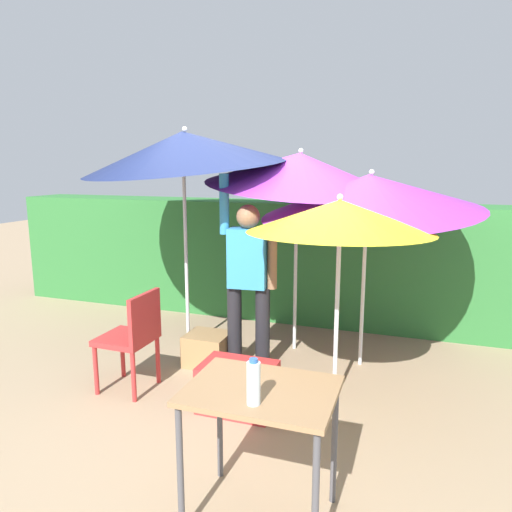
% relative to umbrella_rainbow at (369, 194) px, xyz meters
% --- Properties ---
extents(ground_plane, '(24.00, 24.00, 0.00)m').
position_rel_umbrella_rainbow_xyz_m(ground_plane, '(-1.00, -0.63, -1.69)').
color(ground_plane, '#9E8466').
extents(hedge_row, '(8.00, 0.70, 1.50)m').
position_rel_umbrella_rainbow_xyz_m(hedge_row, '(-1.00, 1.28, -0.94)').
color(hedge_row, '#2D7033').
rests_on(hedge_row, ground_plane).
extents(umbrella_rainbow, '(2.07, 2.07, 2.02)m').
position_rel_umbrella_rainbow_xyz_m(umbrella_rainbow, '(0.00, 0.00, 0.00)').
color(umbrella_rainbow, silver).
rests_on(umbrella_rainbow, ground_plane).
extents(umbrella_orange, '(2.09, 2.08, 2.44)m').
position_rel_umbrella_rainbow_xyz_m(umbrella_orange, '(-1.83, -0.15, 0.41)').
color(umbrella_orange, silver).
rests_on(umbrella_orange, ground_plane).
extents(umbrella_yellow, '(1.94, 1.93, 2.24)m').
position_rel_umbrella_rainbow_xyz_m(umbrella_yellow, '(-0.73, 0.21, 0.22)').
color(umbrella_yellow, silver).
rests_on(umbrella_yellow, ground_plane).
extents(umbrella_navy, '(1.48, 1.49, 1.74)m').
position_rel_umbrella_rainbow_xyz_m(umbrella_navy, '(-0.14, -0.81, -0.13)').
color(umbrella_navy, silver).
rests_on(umbrella_navy, ground_plane).
extents(person_vendor, '(0.56, 0.25, 1.88)m').
position_rel_umbrella_rainbow_xyz_m(person_vendor, '(-1.04, -0.44, -0.76)').
color(person_vendor, black).
rests_on(person_vendor, ground_plane).
extents(chair_plastic, '(0.45, 0.45, 0.89)m').
position_rel_umbrella_rainbow_xyz_m(chair_plastic, '(-1.83, -1.19, -1.18)').
color(chair_plastic, '#B72D2D').
rests_on(chair_plastic, ground_plane).
extents(cooler_box, '(0.60, 0.41, 0.38)m').
position_rel_umbrella_rainbow_xyz_m(cooler_box, '(-0.85, -1.21, -1.50)').
color(cooler_box, red).
rests_on(cooler_box, ground_plane).
extents(crate_cardboard, '(0.41, 0.37, 0.31)m').
position_rel_umbrella_rainbow_xyz_m(crate_cardboard, '(-1.45, -0.49, -1.54)').
color(crate_cardboard, '#9E7A4C').
rests_on(crate_cardboard, ground_plane).
extents(folding_table, '(0.80, 0.60, 0.78)m').
position_rel_umbrella_rainbow_xyz_m(folding_table, '(-0.29, -2.30, -1.01)').
color(folding_table, '#4C4C51').
rests_on(folding_table, ground_plane).
extents(bottle_water, '(0.07, 0.07, 0.24)m').
position_rel_umbrella_rainbow_xyz_m(bottle_water, '(-0.27, -2.47, -0.80)').
color(bottle_water, silver).
rests_on(bottle_water, folding_table).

